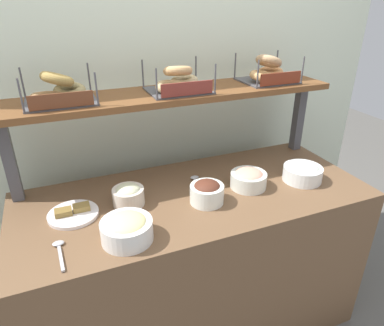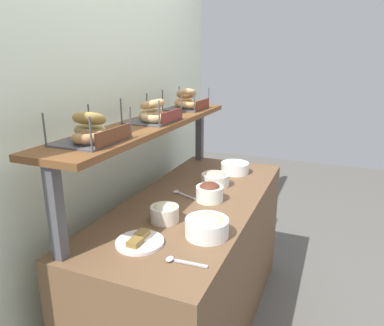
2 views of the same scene
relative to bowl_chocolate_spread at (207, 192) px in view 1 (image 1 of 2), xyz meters
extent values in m
plane|color=#595651|center=(-0.02, 0.09, -0.90)|extent=(8.00, 8.00, 0.00)
cube|color=silver|center=(-0.02, 0.64, 0.30)|extent=(2.87, 0.06, 2.40)
cube|color=brown|center=(-0.02, 0.09, -0.48)|extent=(1.67, 0.70, 0.85)
cube|color=#4C4C51|center=(-0.79, 0.36, 0.15)|extent=(0.05, 0.05, 0.40)
cube|color=#4C4C51|center=(0.76, 0.36, 0.15)|extent=(0.05, 0.05, 0.40)
cube|color=brown|center=(-0.02, 0.36, 0.36)|extent=(1.63, 0.32, 0.03)
cylinder|color=white|center=(0.00, 0.00, -0.01)|extent=(0.15, 0.15, 0.08)
ellipsoid|color=#592C1D|center=(0.00, 0.00, 0.03)|extent=(0.12, 0.12, 0.06)
cylinder|color=white|center=(0.25, 0.05, -0.02)|extent=(0.18, 0.18, 0.07)
ellipsoid|color=#F1AA8D|center=(0.25, 0.05, 0.02)|extent=(0.14, 0.14, 0.05)
cylinder|color=white|center=(-0.39, -0.13, -0.01)|extent=(0.20, 0.20, 0.08)
ellipsoid|color=#EDE296|center=(-0.39, -0.13, 0.02)|extent=(0.16, 0.16, 0.06)
cylinder|color=white|center=(0.53, 0.01, -0.02)|extent=(0.19, 0.19, 0.07)
ellipsoid|color=white|center=(0.53, 0.01, 0.02)|extent=(0.15, 0.15, 0.05)
cylinder|color=silver|center=(-0.33, 0.12, -0.01)|extent=(0.14, 0.14, 0.08)
ellipsoid|color=beige|center=(-0.33, 0.12, 0.02)|extent=(0.11, 0.11, 0.06)
cylinder|color=white|center=(-0.57, 0.12, -0.05)|extent=(0.21, 0.21, 0.01)
cube|color=olive|center=(-0.61, 0.12, -0.03)|extent=(0.07, 0.05, 0.02)
cube|color=olive|center=(-0.54, 0.13, -0.03)|extent=(0.07, 0.05, 0.02)
cube|color=#B7B7BC|center=(-0.64, -0.15, -0.05)|extent=(0.02, 0.14, 0.01)
ellipsoid|color=#B7B7BC|center=(-0.64, -0.06, -0.05)|extent=(0.04, 0.03, 0.01)
cube|color=#B7B7BC|center=(0.00, 0.14, -0.05)|extent=(0.06, 0.13, 0.01)
ellipsoid|color=#B7B7BC|center=(0.03, 0.23, -0.05)|extent=(0.04, 0.03, 0.01)
cube|color=#4C4C51|center=(-0.54, 0.36, 0.38)|extent=(0.30, 0.24, 0.01)
cylinder|color=#4C4C51|center=(-0.68, 0.24, 0.45)|extent=(0.01, 0.01, 0.14)
cylinder|color=#4C4C51|center=(-0.40, 0.24, 0.45)|extent=(0.01, 0.01, 0.14)
cylinder|color=#4C4C51|center=(-0.68, 0.47, 0.45)|extent=(0.01, 0.01, 0.14)
cylinder|color=#4C4C51|center=(-0.40, 0.47, 0.45)|extent=(0.01, 0.01, 0.14)
cube|color=brown|center=(-0.54, 0.24, 0.42)|extent=(0.25, 0.01, 0.06)
torus|color=#A57749|center=(-0.59, 0.33, 0.41)|extent=(0.18, 0.18, 0.05)
torus|color=#9B8957|center=(-0.50, 0.40, 0.42)|extent=(0.16, 0.16, 0.06)
torus|color=#A78644|center=(-0.54, 0.36, 0.48)|extent=(0.18, 0.18, 0.08)
cube|color=#4C4C51|center=(0.00, 0.35, 0.38)|extent=(0.29, 0.24, 0.01)
cylinder|color=#4C4C51|center=(-0.14, 0.23, 0.45)|extent=(0.01, 0.01, 0.14)
cylinder|color=#4C4C51|center=(0.14, 0.23, 0.45)|extent=(0.01, 0.01, 0.14)
cylinder|color=#4C4C51|center=(-0.14, 0.46, 0.45)|extent=(0.01, 0.01, 0.14)
cylinder|color=#4C4C51|center=(0.14, 0.46, 0.45)|extent=(0.01, 0.01, 0.14)
cube|color=maroon|center=(0.00, 0.23, 0.42)|extent=(0.25, 0.01, 0.06)
torus|color=tan|center=(-0.05, 0.32, 0.41)|extent=(0.19, 0.19, 0.05)
torus|color=tan|center=(0.04, 0.38, 0.41)|extent=(0.17, 0.16, 0.06)
torus|color=tan|center=(0.00, 0.35, 0.47)|extent=(0.17, 0.18, 0.07)
cube|color=#4C4C51|center=(0.51, 0.36, 0.38)|extent=(0.28, 0.24, 0.01)
cylinder|color=#4C4C51|center=(0.38, 0.25, 0.45)|extent=(0.01, 0.01, 0.14)
cylinder|color=#4C4C51|center=(0.65, 0.25, 0.45)|extent=(0.01, 0.01, 0.14)
cylinder|color=#4C4C51|center=(0.38, 0.48, 0.45)|extent=(0.01, 0.01, 0.14)
cylinder|color=#4C4C51|center=(0.65, 0.48, 0.45)|extent=(0.01, 0.01, 0.14)
cube|color=maroon|center=(0.51, 0.24, 0.42)|extent=(0.24, 0.01, 0.06)
torus|color=tan|center=(0.46, 0.33, 0.41)|extent=(0.19, 0.18, 0.06)
torus|color=tan|center=(0.55, 0.40, 0.41)|extent=(0.20, 0.20, 0.06)
torus|color=tan|center=(0.51, 0.36, 0.48)|extent=(0.20, 0.20, 0.09)
camera|label=1|loc=(-0.57, -1.22, 0.80)|focal=32.42mm
camera|label=2|loc=(-1.78, -0.63, 0.74)|focal=33.54mm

